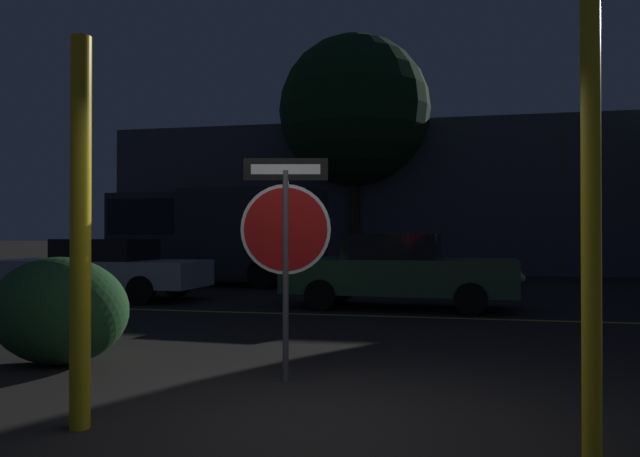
{
  "coord_description": "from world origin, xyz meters",
  "views": [
    {
      "loc": [
        1.04,
        -4.56,
        1.45
      ],
      "look_at": [
        -0.62,
        3.14,
        1.53
      ],
      "focal_mm": 35.0,
      "sensor_mm": 36.0,
      "label": 1
    }
  ],
  "objects_px": {
    "passing_car_2": "(398,271)",
    "yellow_pole_right": "(591,218)",
    "hedge_bush_1": "(59,310)",
    "passing_car_1": "(101,269)",
    "street_lamp": "(80,160)",
    "delivery_truck": "(212,230)",
    "tree_0": "(355,111)",
    "yellow_pole_left": "(81,232)",
    "stop_sign": "(286,228)"
  },
  "relations": [
    {
      "from": "hedge_bush_1",
      "to": "delivery_truck",
      "type": "height_order",
      "value": "delivery_truck"
    },
    {
      "from": "yellow_pole_left",
      "to": "street_lamp",
      "type": "bearing_deg",
      "value": 123.3
    },
    {
      "from": "yellow_pole_right",
      "to": "delivery_truck",
      "type": "xyz_separation_m",
      "value": [
        -7.81,
        13.12,
        0.04
      ]
    },
    {
      "from": "yellow_pole_left",
      "to": "passing_car_2",
      "type": "bearing_deg",
      "value": 78.63
    },
    {
      "from": "yellow_pole_right",
      "to": "delivery_truck",
      "type": "height_order",
      "value": "yellow_pole_right"
    },
    {
      "from": "hedge_bush_1",
      "to": "yellow_pole_right",
      "type": "bearing_deg",
      "value": -22.05
    },
    {
      "from": "stop_sign",
      "to": "delivery_truck",
      "type": "distance_m",
      "value": 12.48
    },
    {
      "from": "stop_sign",
      "to": "tree_0",
      "type": "distance_m",
      "value": 17.6
    },
    {
      "from": "hedge_bush_1",
      "to": "passing_car_1",
      "type": "xyz_separation_m",
      "value": [
        -3.49,
        6.55,
        0.09
      ]
    },
    {
      "from": "passing_car_2",
      "to": "delivery_truck",
      "type": "xyz_separation_m",
      "value": [
        -5.88,
        4.8,
        0.85
      ]
    },
    {
      "from": "passing_car_1",
      "to": "hedge_bush_1",
      "type": "bearing_deg",
      "value": -150.4
    },
    {
      "from": "delivery_truck",
      "to": "yellow_pole_left",
      "type": "bearing_deg",
      "value": -159.13
    },
    {
      "from": "yellow_pole_left",
      "to": "yellow_pole_right",
      "type": "bearing_deg",
      "value": -1.07
    },
    {
      "from": "yellow_pole_left",
      "to": "delivery_truck",
      "type": "distance_m",
      "value": 13.72
    },
    {
      "from": "street_lamp",
      "to": "passing_car_2",
      "type": "bearing_deg",
      "value": -23.86
    },
    {
      "from": "yellow_pole_right",
      "to": "passing_car_1",
      "type": "relative_size",
      "value": 0.63
    },
    {
      "from": "yellow_pole_right",
      "to": "passing_car_1",
      "type": "xyz_separation_m",
      "value": [
        -8.67,
        8.65,
        -0.87
      ]
    },
    {
      "from": "delivery_truck",
      "to": "tree_0",
      "type": "xyz_separation_m",
      "value": [
        3.35,
        5.6,
        4.47
      ]
    },
    {
      "from": "delivery_truck",
      "to": "passing_car_2",
      "type": "bearing_deg",
      "value": -126.29
    },
    {
      "from": "tree_0",
      "to": "passing_car_1",
      "type": "bearing_deg",
      "value": -112.73
    },
    {
      "from": "passing_car_1",
      "to": "passing_car_2",
      "type": "relative_size",
      "value": 1.06
    },
    {
      "from": "delivery_truck",
      "to": "street_lamp",
      "type": "height_order",
      "value": "street_lamp"
    },
    {
      "from": "passing_car_1",
      "to": "tree_0",
      "type": "bearing_deg",
      "value": -21.22
    },
    {
      "from": "hedge_bush_1",
      "to": "passing_car_1",
      "type": "height_order",
      "value": "passing_car_1"
    },
    {
      "from": "hedge_bush_1",
      "to": "passing_car_2",
      "type": "distance_m",
      "value": 7.02
    },
    {
      "from": "passing_car_2",
      "to": "yellow_pole_right",
      "type": "bearing_deg",
      "value": 16.16
    },
    {
      "from": "yellow_pole_right",
      "to": "tree_0",
      "type": "height_order",
      "value": "tree_0"
    },
    {
      "from": "street_lamp",
      "to": "yellow_pole_right",
      "type": "bearing_deg",
      "value": -46.92
    },
    {
      "from": "tree_0",
      "to": "passing_car_2",
      "type": "bearing_deg",
      "value": -76.35
    },
    {
      "from": "yellow_pole_right",
      "to": "passing_car_2",
      "type": "bearing_deg",
      "value": 103.04
    },
    {
      "from": "passing_car_1",
      "to": "street_lamp",
      "type": "height_order",
      "value": "street_lamp"
    },
    {
      "from": "hedge_bush_1",
      "to": "street_lamp",
      "type": "bearing_deg",
      "value": 122.3
    },
    {
      "from": "passing_car_1",
      "to": "delivery_truck",
      "type": "relative_size",
      "value": 0.8
    },
    {
      "from": "passing_car_2",
      "to": "street_lamp",
      "type": "xyz_separation_m",
      "value": [
        -9.97,
        4.41,
        2.99
      ]
    },
    {
      "from": "stop_sign",
      "to": "yellow_pole_right",
      "type": "distance_m",
      "value": 3.08
    },
    {
      "from": "stop_sign",
      "to": "hedge_bush_1",
      "type": "bearing_deg",
      "value": 162.67
    },
    {
      "from": "delivery_truck",
      "to": "street_lamp",
      "type": "bearing_deg",
      "value": 98.4
    },
    {
      "from": "yellow_pole_right",
      "to": "street_lamp",
      "type": "height_order",
      "value": "street_lamp"
    },
    {
      "from": "stop_sign",
      "to": "passing_car_1",
      "type": "distance_m",
      "value": 9.25
    },
    {
      "from": "hedge_bush_1",
      "to": "tree_0",
      "type": "xyz_separation_m",
      "value": [
        0.73,
        16.62,
        5.46
      ]
    },
    {
      "from": "passing_car_1",
      "to": "street_lamp",
      "type": "bearing_deg",
      "value": 39.84
    },
    {
      "from": "stop_sign",
      "to": "yellow_pole_left",
      "type": "relative_size",
      "value": 0.75
    },
    {
      "from": "yellow_pole_left",
      "to": "delivery_truck",
      "type": "bearing_deg",
      "value": 107.93
    },
    {
      "from": "yellow_pole_right",
      "to": "tree_0",
      "type": "distance_m",
      "value": 19.76
    },
    {
      "from": "delivery_truck",
      "to": "tree_0",
      "type": "height_order",
      "value": "tree_0"
    },
    {
      "from": "yellow_pole_left",
      "to": "passing_car_2",
      "type": "xyz_separation_m",
      "value": [
        1.66,
        8.25,
        -0.74
      ]
    },
    {
      "from": "stop_sign",
      "to": "passing_car_1",
      "type": "height_order",
      "value": "stop_sign"
    },
    {
      "from": "stop_sign",
      "to": "street_lamp",
      "type": "bearing_deg",
      "value": 119.13
    },
    {
      "from": "yellow_pole_left",
      "to": "tree_0",
      "type": "bearing_deg",
      "value": 92.67
    },
    {
      "from": "delivery_truck",
      "to": "street_lamp",
      "type": "distance_m",
      "value": 4.64
    }
  ]
}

